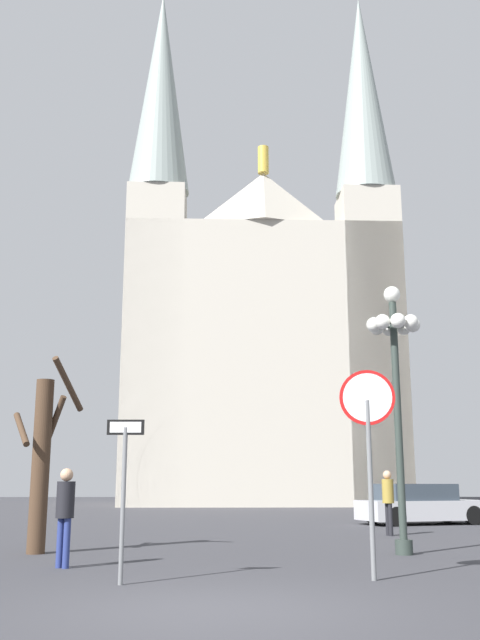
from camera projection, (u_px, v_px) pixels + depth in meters
name	position (u px, v px, depth m)	size (l,w,h in m)	color
ground_plane	(211.00, 611.00, 8.38)	(120.00, 120.00, 0.00)	#38383D
cathedral	(261.00, 337.00, 47.46)	(17.44, 11.61, 35.02)	#BCB5A5
stop_sign	(368.00, 428.00, 11.40)	(0.88, 0.21, 3.22)	slate
one_way_arrow_sign	(124.00, 482.00, 10.76)	(0.57, 0.07, 2.39)	slate
street_lamp	(395.00, 365.00, 15.54)	(1.18, 1.18, 5.68)	#2D3833
bare_tree	(42.00, 458.00, 15.31)	(1.49, 1.28, 4.05)	#473323
parked_car_near_silver	(420.00, 505.00, 25.06)	(4.68, 2.92, 1.37)	#B7B7BC
pedestrian_walking	(65.00, 507.00, 12.66)	(0.32, 0.32, 1.70)	navy
pedestrian_standing	(388.00, 496.00, 19.97)	(0.32, 0.32, 1.76)	black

